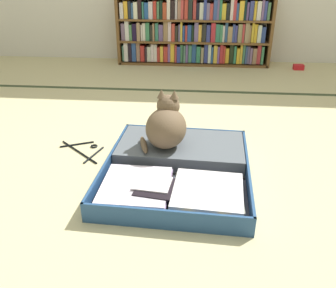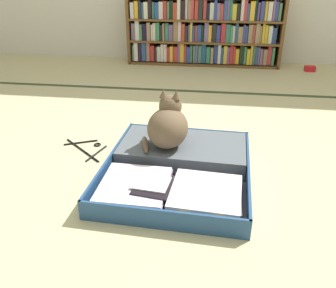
# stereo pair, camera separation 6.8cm
# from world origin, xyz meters

# --- Properties ---
(ground_plane) EXTENTS (10.00, 10.00, 0.00)m
(ground_plane) POSITION_xyz_m (0.00, 0.00, 0.00)
(ground_plane) COLOR beige
(tatami_border) EXTENTS (4.80, 0.05, 0.00)m
(tatami_border) POSITION_xyz_m (0.00, 1.33, 0.00)
(tatami_border) COLOR #38462B
(tatami_border) RESTS_ON ground_plane
(bookshelf) EXTENTS (1.57, 0.26, 0.69)m
(bookshelf) POSITION_xyz_m (0.11, 2.25, 0.34)
(bookshelf) COLOR brown
(bookshelf) RESTS_ON ground_plane
(open_suitcase) EXTENTS (0.74, 0.84, 0.10)m
(open_suitcase) POSITION_xyz_m (0.10, 0.01, 0.04)
(open_suitcase) COLOR navy
(open_suitcase) RESTS_ON ground_plane
(black_cat) EXTENTS (0.27, 0.27, 0.30)m
(black_cat) POSITION_xyz_m (0.03, 0.14, 0.21)
(black_cat) COLOR brown
(black_cat) RESTS_ON open_suitcase
(clothes_hanger) EXTENTS (0.28, 0.26, 0.01)m
(clothes_hanger) POSITION_xyz_m (-0.45, 0.21, 0.01)
(clothes_hanger) COLOR black
(clothes_hanger) RESTS_ON ground_plane
(small_red_pouch) EXTENTS (0.10, 0.07, 0.05)m
(small_red_pouch) POSITION_xyz_m (1.19, 2.10, 0.02)
(small_red_pouch) COLOR red
(small_red_pouch) RESTS_ON ground_plane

